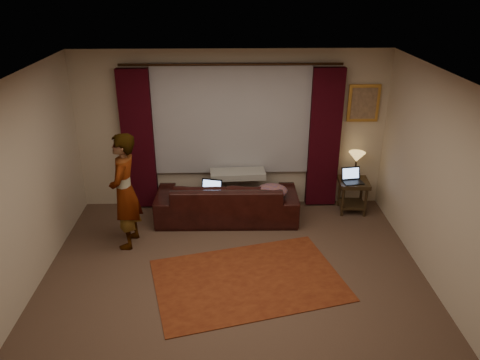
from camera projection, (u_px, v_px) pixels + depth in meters
name	position (u px, v px, depth m)	size (l,w,h in m)	color
floor	(235.00, 293.00, 5.82)	(5.00, 5.00, 0.01)	brown
ceiling	(233.00, 85.00, 4.77)	(5.00, 5.00, 0.02)	silver
wall_back	(232.00, 131.00, 7.58)	(5.00, 0.02, 2.60)	#C2B29B
wall_left	(11.00, 202.00, 5.23)	(0.02, 5.00, 2.60)	#C2B29B
wall_right	(452.00, 196.00, 5.36)	(0.02, 5.00, 2.60)	#C2B29B
sheer_curtain	(232.00, 120.00, 7.44)	(2.50, 0.05, 1.80)	#9B9AA2
drape_left	(138.00, 141.00, 7.49)	(0.50, 0.14, 2.30)	black
drape_right	(324.00, 139.00, 7.56)	(0.50, 0.14, 2.30)	black
curtain_rod	(231.00, 64.00, 7.04)	(0.04, 0.04, 3.40)	black
picture_frame	(364.00, 103.00, 7.42)	(0.50, 0.04, 0.60)	gold
sofa	(227.00, 193.00, 7.41)	(2.23, 0.97, 0.90)	black
throw_blanket	(238.00, 160.00, 7.46)	(0.88, 0.35, 0.10)	#979690
clothing_pile	(272.00, 191.00, 7.21)	(0.49, 0.38, 0.21)	#754A54
laptop_sofa	(210.00, 190.00, 7.23)	(0.33, 0.36, 0.24)	black
area_rug	(248.00, 280.00, 6.05)	(2.36, 1.57, 0.01)	maroon
end_table	(352.00, 196.00, 7.71)	(0.48, 0.48, 0.55)	black
tiffany_lamp	(356.00, 165.00, 7.66)	(0.27, 0.27, 0.43)	olive
laptop_table	(353.00, 176.00, 7.48)	(0.31, 0.34, 0.23)	black
person	(125.00, 191.00, 6.53)	(0.50, 0.50, 1.69)	#979690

